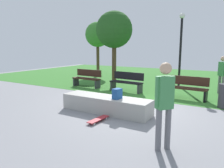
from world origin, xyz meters
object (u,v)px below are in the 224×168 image
(backpack_on_ledge, at_px, (117,94))
(park_bench_center_lawn, at_px, (127,81))
(tree_leaning_ash, at_px, (114,30))
(tree_young_birch, at_px, (98,35))
(concrete_ledge, at_px, (106,104))
(park_bench_by_oak, at_px, (87,78))
(skateboard_by_ledge, at_px, (98,119))
(lamp_post, at_px, (181,42))
(pedestrian_with_backpack, at_px, (223,71))
(skater_performing_trick, at_px, (164,99))
(park_bench_far_right, at_px, (187,87))

(backpack_on_ledge, xyz_separation_m, park_bench_center_lawn, (-1.38, 3.37, -0.19))
(tree_leaning_ash, bearing_deg, tree_young_birch, 137.69)
(concrete_ledge, distance_m, park_bench_by_oak, 4.66)
(park_bench_center_lawn, xyz_separation_m, tree_leaning_ash, (-1.73, 1.77, 2.54))
(tree_leaning_ash, bearing_deg, skateboard_by_ledge, -63.62)
(lamp_post, bearing_deg, pedestrian_with_backpack, -25.08)
(skater_performing_trick, xyz_separation_m, pedestrian_with_backpack, (0.59, 6.56, -0.04))
(skater_performing_trick, relative_size, park_bench_by_oak, 1.10)
(skater_performing_trick, bearing_deg, park_bench_by_oak, 139.07)
(park_bench_by_oak, bearing_deg, pedestrian_with_backpack, 14.87)
(tree_leaning_ash, bearing_deg, concrete_ledge, -62.39)
(backpack_on_ledge, height_order, park_bench_by_oak, park_bench_by_oak)
(skater_performing_trick, xyz_separation_m, lamp_post, (-1.53, 7.56, 1.29))
(backpack_on_ledge, bearing_deg, park_bench_center_lawn, -147.91)
(skateboard_by_ledge, height_order, park_bench_center_lawn, park_bench_center_lawn)
(skater_performing_trick, height_order, pedestrian_with_backpack, skater_performing_trick)
(backpack_on_ledge, bearing_deg, park_bench_far_right, 166.95)
(tree_young_birch, xyz_separation_m, lamp_post, (6.53, -1.85, -0.64))
(backpack_on_ledge, bearing_deg, skateboard_by_ledge, -1.17)
(park_bench_far_right, xyz_separation_m, lamp_post, (-0.99, 2.75, 1.86))
(tree_leaning_ash, relative_size, pedestrian_with_backpack, 2.41)
(park_bench_center_lawn, height_order, lamp_post, lamp_post)
(park_bench_far_right, bearing_deg, skateboard_by_ledge, -110.76)
(skateboard_by_ledge, xyz_separation_m, park_bench_by_oak, (-3.57, 4.19, 0.42))
(park_bench_by_oak, relative_size, pedestrian_with_backpack, 0.95)
(park_bench_far_right, xyz_separation_m, pedestrian_with_backpack, (1.13, 1.76, 0.53))
(concrete_ledge, distance_m, park_bench_far_right, 3.72)
(backpack_on_ledge, height_order, skateboard_by_ledge, backpack_on_ledge)
(skater_performing_trick, bearing_deg, park_bench_far_right, 96.34)
(skateboard_by_ledge, relative_size, park_bench_far_right, 0.50)
(park_bench_center_lawn, height_order, tree_leaning_ash, tree_leaning_ash)
(concrete_ledge, height_order, park_bench_by_oak, park_bench_by_oak)
(backpack_on_ledge, height_order, lamp_post, lamp_post)
(park_bench_center_lawn, relative_size, tree_leaning_ash, 0.40)
(pedestrian_with_backpack, bearing_deg, park_bench_by_oak, -165.13)
(backpack_on_ledge, distance_m, tree_young_birch, 10.26)
(park_bench_center_lawn, distance_m, park_bench_far_right, 2.77)
(tree_young_birch, bearing_deg, skater_performing_trick, -49.44)
(backpack_on_ledge, relative_size, lamp_post, 0.08)
(tree_leaning_ash, relative_size, lamp_post, 1.07)
(backpack_on_ledge, xyz_separation_m, skateboard_by_ledge, (-0.16, -0.80, -0.60))
(skater_performing_trick, height_order, tree_young_birch, tree_young_birch)
(concrete_ledge, distance_m, tree_leaning_ash, 6.35)
(park_bench_center_lawn, distance_m, tree_leaning_ash, 3.55)
(park_bench_center_lawn, bearing_deg, skater_performing_trick, -55.97)
(tree_young_birch, distance_m, lamp_post, 6.82)
(park_bench_by_oak, relative_size, lamp_post, 0.42)
(skateboard_by_ledge, bearing_deg, park_bench_center_lawn, 106.26)
(park_bench_center_lawn, bearing_deg, tree_young_birch, 136.44)
(park_bench_far_right, bearing_deg, backpack_on_ledge, -112.96)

